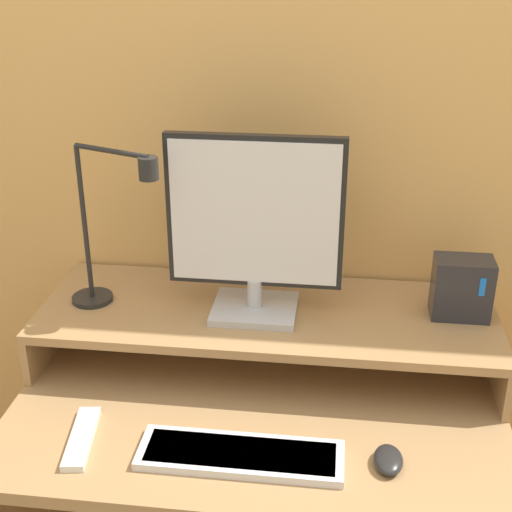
{
  "coord_description": "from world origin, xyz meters",
  "views": [
    {
      "loc": [
        0.16,
        -0.98,
        1.74
      ],
      "look_at": [
        -0.01,
        0.41,
        1.1
      ],
      "focal_mm": 50.0,
      "sensor_mm": 36.0,
      "label": 1
    }
  ],
  "objects_px": {
    "monitor": "(255,227)",
    "mouse": "(388,460)",
    "desk_lamp": "(109,233)",
    "remote_control": "(82,438)",
    "router_dock": "(462,288)",
    "keyboard": "(241,455)"
  },
  "relations": [
    {
      "from": "router_dock",
      "to": "remote_control",
      "type": "relative_size",
      "value": 0.75
    },
    {
      "from": "router_dock",
      "to": "desk_lamp",
      "type": "bearing_deg",
      "value": -175.81
    },
    {
      "from": "router_dock",
      "to": "remote_control",
      "type": "xyz_separation_m",
      "value": [
        -0.81,
        -0.4,
        -0.2
      ]
    },
    {
      "from": "mouse",
      "to": "desk_lamp",
      "type": "bearing_deg",
      "value": 152.97
    },
    {
      "from": "monitor",
      "to": "remote_control",
      "type": "xyz_separation_m",
      "value": [
        -0.32,
        -0.36,
        -0.35
      ]
    },
    {
      "from": "monitor",
      "to": "mouse",
      "type": "relative_size",
      "value": 4.81
    },
    {
      "from": "router_dock",
      "to": "mouse",
      "type": "distance_m",
      "value": 0.47
    },
    {
      "from": "router_dock",
      "to": "remote_control",
      "type": "distance_m",
      "value": 0.92
    },
    {
      "from": "keyboard",
      "to": "monitor",
      "type": "bearing_deg",
      "value": 92.73
    },
    {
      "from": "desk_lamp",
      "to": "keyboard",
      "type": "relative_size",
      "value": 0.97
    },
    {
      "from": "keyboard",
      "to": "mouse",
      "type": "height_order",
      "value": "mouse"
    },
    {
      "from": "mouse",
      "to": "remote_control",
      "type": "bearing_deg",
      "value": -179.56
    },
    {
      "from": "monitor",
      "to": "desk_lamp",
      "type": "xyz_separation_m",
      "value": [
        -0.34,
        -0.02,
        -0.03
      ]
    },
    {
      "from": "keyboard",
      "to": "mouse",
      "type": "relative_size",
      "value": 4.58
    },
    {
      "from": "mouse",
      "to": "remote_control",
      "type": "relative_size",
      "value": 0.46
    },
    {
      "from": "monitor",
      "to": "router_dock",
      "type": "relative_size",
      "value": 2.95
    },
    {
      "from": "router_dock",
      "to": "monitor",
      "type": "bearing_deg",
      "value": -174.97
    },
    {
      "from": "monitor",
      "to": "mouse",
      "type": "bearing_deg",
      "value": -48.3
    },
    {
      "from": "desk_lamp",
      "to": "mouse",
      "type": "relative_size",
      "value": 4.44
    },
    {
      "from": "router_dock",
      "to": "mouse",
      "type": "bearing_deg",
      "value": -113.65
    },
    {
      "from": "desk_lamp",
      "to": "keyboard",
      "type": "height_order",
      "value": "desk_lamp"
    },
    {
      "from": "remote_control",
      "to": "router_dock",
      "type": "bearing_deg",
      "value": 26.33
    }
  ]
}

